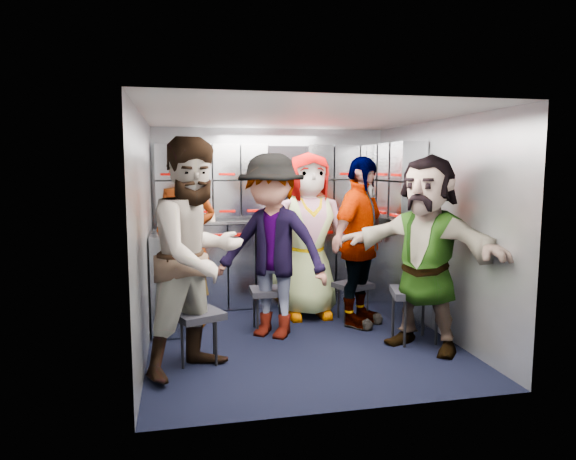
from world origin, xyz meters
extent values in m
plane|color=black|center=(0.00, 0.00, 0.00)|extent=(3.00, 3.00, 0.00)
cube|color=gray|center=(0.00, 1.50, 1.05)|extent=(2.80, 0.04, 2.10)
cube|color=gray|center=(-1.40, 0.00, 1.05)|extent=(0.04, 3.00, 2.10)
cube|color=gray|center=(1.40, 0.00, 1.05)|extent=(0.04, 3.00, 2.10)
cube|color=silver|center=(0.00, 0.00, 2.10)|extent=(2.80, 3.00, 0.02)
cube|color=#A5ABB6|center=(0.00, 1.29, 0.49)|extent=(2.68, 0.38, 0.99)
cube|color=#A5ABB6|center=(-1.19, 0.56, 0.49)|extent=(0.38, 0.76, 0.99)
cube|color=#B3B6BB|center=(0.00, 1.29, 1.01)|extent=(2.68, 0.42, 0.03)
cube|color=#A5ABB6|center=(0.00, 1.35, 1.49)|extent=(2.68, 0.28, 0.82)
cube|color=#A5ABB6|center=(1.25, 0.70, 1.49)|extent=(0.28, 1.00, 0.82)
cube|color=#A5ABB6|center=(1.25, 0.60, 0.50)|extent=(0.28, 1.20, 1.00)
cube|color=#A40400|center=(0.00, 1.09, 0.88)|extent=(2.60, 0.02, 0.03)
cube|color=black|center=(-0.96, -0.40, 0.41)|extent=(0.48, 0.47, 0.06)
cylinder|color=black|center=(-1.10, -0.52, 0.20)|extent=(0.02, 0.02, 0.39)
cylinder|color=black|center=(-0.83, -0.52, 0.20)|extent=(0.02, 0.02, 0.39)
cylinder|color=black|center=(-1.10, -0.28, 0.20)|extent=(0.02, 0.02, 0.39)
cylinder|color=black|center=(-0.83, -0.28, 0.20)|extent=(0.02, 0.02, 0.39)
cube|color=black|center=(-0.24, 0.33, 0.40)|extent=(0.37, 0.35, 0.06)
cylinder|color=black|center=(-0.37, 0.22, 0.19)|extent=(0.02, 0.02, 0.38)
cylinder|color=black|center=(-0.10, 0.22, 0.19)|extent=(0.02, 0.02, 0.38)
cylinder|color=black|center=(-0.37, 0.45, 0.19)|extent=(0.02, 0.02, 0.38)
cylinder|color=black|center=(-0.10, 0.45, 0.19)|extent=(0.02, 0.02, 0.38)
cube|color=black|center=(0.27, 0.90, 0.37)|extent=(0.42, 0.40, 0.05)
cylinder|color=black|center=(0.15, 0.79, 0.18)|extent=(0.02, 0.02, 0.35)
cylinder|color=black|center=(0.40, 0.79, 0.18)|extent=(0.02, 0.02, 0.35)
cylinder|color=black|center=(0.15, 1.00, 0.18)|extent=(0.02, 0.02, 0.35)
cylinder|color=black|center=(0.40, 1.00, 0.18)|extent=(0.02, 0.02, 0.35)
cube|color=black|center=(0.71, 0.48, 0.38)|extent=(0.45, 0.44, 0.05)
cylinder|color=black|center=(0.58, 0.37, 0.18)|extent=(0.02, 0.02, 0.36)
cylinder|color=black|center=(0.84, 0.37, 0.18)|extent=(0.02, 0.02, 0.36)
cylinder|color=black|center=(0.58, 0.59, 0.18)|extent=(0.02, 0.02, 0.36)
cylinder|color=black|center=(0.84, 0.59, 0.18)|extent=(0.02, 0.02, 0.36)
cube|color=black|center=(1.05, -0.29, 0.47)|extent=(0.51, 0.50, 0.07)
cylinder|color=black|center=(0.89, -0.43, 0.22)|extent=(0.03, 0.03, 0.45)
cylinder|color=black|center=(1.21, -0.43, 0.22)|extent=(0.03, 0.03, 0.45)
cylinder|color=black|center=(0.89, -0.16, 0.22)|extent=(0.03, 0.03, 0.45)
cylinder|color=black|center=(1.21, -0.16, 0.22)|extent=(0.03, 0.03, 0.45)
imported|color=black|center=(-1.05, 0.66, 0.90)|extent=(0.76, 0.63, 1.79)
imported|color=black|center=(-0.96, -0.58, 0.94)|extent=(1.16, 1.12, 1.88)
imported|color=black|center=(-0.24, 0.15, 0.88)|extent=(1.31, 1.19, 1.77)
imported|color=black|center=(0.27, 0.72, 0.90)|extent=(0.88, 0.58, 1.80)
imported|color=black|center=(0.71, 0.30, 0.88)|extent=(1.04, 1.02, 1.75)
imported|color=black|center=(1.05, -0.47, 0.88)|extent=(1.41, 1.60, 1.76)
cylinder|color=white|center=(-0.97, 1.24, 1.16)|extent=(0.06, 0.06, 0.25)
cylinder|color=white|center=(-0.12, 1.24, 1.17)|extent=(0.06, 0.06, 0.27)
cylinder|color=white|center=(0.38, 1.24, 1.15)|extent=(0.07, 0.07, 0.25)
cylinder|color=tan|center=(-0.74, 1.23, 1.08)|extent=(0.08, 0.08, 0.09)
cylinder|color=tan|center=(1.08, 1.23, 1.08)|extent=(0.08, 0.08, 0.11)
camera|label=1|loc=(-1.09, -4.64, 1.64)|focal=32.00mm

